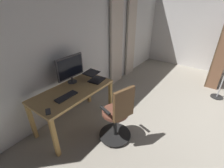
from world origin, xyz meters
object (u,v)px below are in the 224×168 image
at_px(computer_mouse, 87,74).
at_px(bookshelf, 219,54).
at_px(desk, 73,94).
at_px(computer_monitor, 70,68).
at_px(office_chair, 118,116).
at_px(cell_phone_face_up, 48,112).
at_px(laptop, 95,77).
at_px(computer_keyboard, 66,96).

distance_m(computer_mouse, bookshelf, 3.64).
height_order(desk, computer_monitor, computer_monitor).
relative_size(office_chair, computer_mouse, 10.66).
relative_size(office_chair, computer_monitor, 1.82).
bearing_deg(cell_phone_face_up, laptop, -143.61).
xyz_separation_m(office_chair, bookshelf, (-3.44, 1.00, 0.34)).
bearing_deg(desk, cell_phone_face_up, 16.73).
relative_size(desk, computer_mouse, 14.47).
relative_size(computer_keyboard, laptop, 0.97).
distance_m(computer_keyboard, cell_phone_face_up, 0.42).
xyz_separation_m(computer_mouse, bookshelf, (-2.98, 2.09, 0.06)).
relative_size(computer_monitor, bookshelf, 0.35).
xyz_separation_m(desk, office_chair, (-0.14, 0.87, -0.17)).
distance_m(computer_keyboard, laptop, 0.74).
bearing_deg(computer_monitor, desk, 50.22).
bearing_deg(desk, office_chair, 99.17).
distance_m(computer_mouse, cell_phone_face_up, 1.29).
distance_m(desk, cell_phone_face_up, 0.66).
xyz_separation_m(desk, computer_monitor, (-0.20, -0.24, 0.39)).
bearing_deg(bookshelf, office_chair, -16.27).
height_order(desk, office_chair, office_chair).
bearing_deg(desk, computer_mouse, -159.74).
height_order(computer_keyboard, cell_phone_face_up, computer_keyboard).
bearing_deg(cell_phone_face_up, office_chair, 168.30).
distance_m(laptop, bookshelf, 3.55).
height_order(office_chair, bookshelf, bookshelf).
relative_size(office_chair, cell_phone_face_up, 7.40).
bearing_deg(laptop, computer_mouse, -114.03).
bearing_deg(bookshelf, laptop, -30.67).
relative_size(laptop, bookshelf, 0.24).
bearing_deg(office_chair, cell_phone_face_up, 154.94).
xyz_separation_m(office_chair, laptop, (-0.38, -0.81, 0.32)).
bearing_deg(office_chair, computer_keyboard, 131.60).
bearing_deg(computer_mouse, laptop, 74.80).
height_order(computer_monitor, laptop, computer_monitor).
distance_m(computer_monitor, computer_mouse, 0.49).
bearing_deg(cell_phone_face_up, computer_keyboard, -137.23).
bearing_deg(desk, bookshelf, 152.37).
height_order(computer_monitor, bookshelf, bookshelf).
bearing_deg(bookshelf, computer_mouse, -35.08).
xyz_separation_m(computer_monitor, computer_mouse, (-0.40, 0.02, -0.28)).
height_order(office_chair, computer_keyboard, office_chair).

